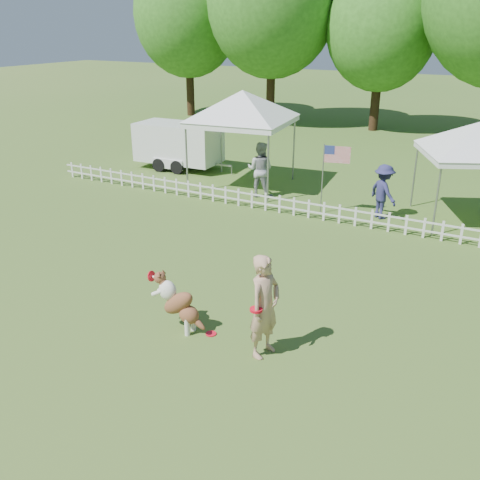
{
  "coord_description": "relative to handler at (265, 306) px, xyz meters",
  "views": [
    {
      "loc": [
        4.9,
        -7.93,
        5.72
      ],
      "look_at": [
        -0.49,
        2.0,
        1.1
      ],
      "focal_mm": 40.0,
      "sensor_mm": 36.0,
      "label": 1
    }
  ],
  "objects": [
    {
      "name": "ground",
      "position": [
        -1.28,
        0.32,
        -0.99
      ],
      "size": [
        120.0,
        120.0,
        0.0
      ],
      "primitive_type": "plane",
      "color": "#33601E",
      "rests_on": "ground"
    },
    {
      "name": "picket_fence",
      "position": [
        -1.28,
        7.32,
        -0.69
      ],
      "size": [
        22.0,
        0.08,
        0.6
      ],
      "primitive_type": null,
      "color": "silver",
      "rests_on": "ground"
    },
    {
      "name": "handler",
      "position": [
        0.0,
        0.0,
        0.0
      ],
      "size": [
        0.61,
        0.8,
        1.98
      ],
      "primitive_type": "imported",
      "rotation": [
        0.0,
        0.0,
        1.37
      ],
      "color": "tan",
      "rests_on": "ground"
    },
    {
      "name": "dog",
      "position": [
        -1.84,
        -0.05,
        -0.4
      ],
      "size": [
        1.15,
        0.4,
        1.18
      ],
      "primitive_type": null,
      "rotation": [
        0.0,
        0.0,
        -0.02
      ],
      "color": "brown",
      "rests_on": "ground"
    },
    {
      "name": "frisbee_on_turf",
      "position": [
        -1.2,
        0.08,
        -0.98
      ],
      "size": [
        0.24,
        0.24,
        0.02
      ],
      "primitive_type": "cylinder",
      "rotation": [
        0.0,
        0.0,
        0.12
      ],
      "color": "red",
      "rests_on": "ground"
    },
    {
      "name": "canopy_tent_left",
      "position": [
        -5.55,
        9.5,
        0.72
      ],
      "size": [
        3.67,
        3.67,
        3.42
      ],
      "primitive_type": null,
      "rotation": [
        0.0,
        0.0,
        0.12
      ],
      "color": "white",
      "rests_on": "ground"
    },
    {
      "name": "canopy_tent_right",
      "position": [
        2.32,
        9.37,
        0.5
      ],
      "size": [
        3.83,
        3.83,
        2.98
      ],
      "primitive_type": null,
      "rotation": [
        0.0,
        0.0,
        0.43
      ],
      "color": "white",
      "rests_on": "ground"
    },
    {
      "name": "cargo_trailer",
      "position": [
        -9.14,
        10.56,
        -0.04
      ],
      "size": [
        4.41,
        2.13,
        1.9
      ],
      "primitive_type": null,
      "rotation": [
        0.0,
        0.0,
        0.05
      ],
      "color": "white",
      "rests_on": "ground"
    },
    {
      "name": "flag_pole",
      "position": [
        -1.86,
        7.94,
        0.14
      ],
      "size": [
        0.86,
        0.3,
        2.25
      ],
      "primitive_type": null,
      "rotation": [
        0.0,
        0.0,
        0.24
      ],
      "color": "gray",
      "rests_on": "ground"
    },
    {
      "name": "spectator_a",
      "position": [
        -4.4,
        8.65,
        -0.03
      ],
      "size": [
        1.03,
        0.85,
        1.92
      ],
      "primitive_type": "imported",
      "rotation": [
        0.0,
        0.0,
        3.29
      ],
      "color": "#A0A0A5",
      "rests_on": "ground"
    },
    {
      "name": "spectator_b",
      "position": [
        -0.03,
        8.42,
        -0.14
      ],
      "size": [
        1.26,
        1.18,
        1.71
      ],
      "primitive_type": "imported",
      "rotation": [
        0.0,
        0.0,
        2.47
      ],
      "color": "navy",
      "rests_on": "ground"
    },
    {
      "name": "tree_far_left",
      "position": [
        -16.28,
        22.32,
        4.51
      ],
      "size": [
        6.6,
        6.6,
        11.0
      ],
      "primitive_type": null,
      "color": "#2F651C",
      "rests_on": "ground"
    },
    {
      "name": "tree_left",
      "position": [
        -10.28,
        21.82,
        5.01
      ],
      "size": [
        7.4,
        7.4,
        12.0
      ],
      "primitive_type": null,
      "color": "#2F651C",
      "rests_on": "ground"
    },
    {
      "name": "tree_center_left",
      "position": [
        -4.28,
        22.82,
        3.91
      ],
      "size": [
        6.0,
        6.0,
        9.8
      ],
      "primitive_type": null,
      "color": "#2F651C",
      "rests_on": "ground"
    }
  ]
}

